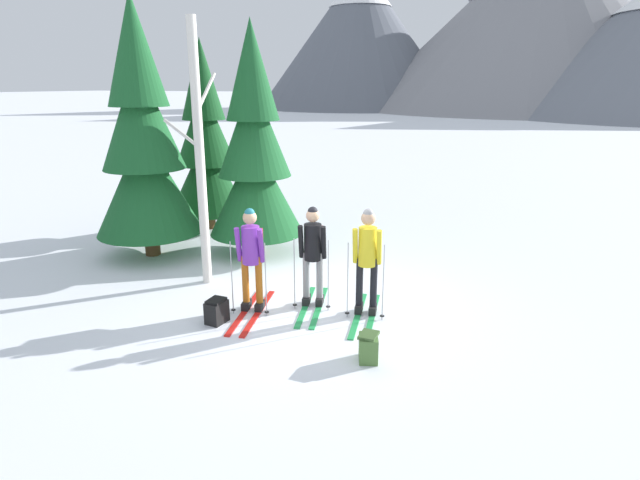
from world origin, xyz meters
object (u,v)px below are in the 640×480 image
object	(u,v)px
pine_tree_mid	(205,145)
birch_tree_tall	(199,156)
pine_tree_near	(143,142)
pine_tree_far	(254,152)
backpack_on_snow_front	(368,347)
skier_in_yellow	(367,258)
skier_in_purple	(251,254)
skier_in_black	(313,251)
backpack_on_snow_beside	(217,311)

from	to	relation	value
pine_tree_mid	birch_tree_tall	bearing A→B (deg)	-57.01
pine_tree_near	pine_tree_far	bearing A→B (deg)	25.18
pine_tree_near	backpack_on_snow_front	bearing A→B (deg)	-24.38
skier_in_yellow	pine_tree_far	world-z (taller)	pine_tree_far
skier_in_purple	pine_tree_far	xyz separation A→B (m)	(-1.37, 2.61, 1.22)
skier_in_yellow	birch_tree_tall	size ratio (longest dim) A/B	0.38
skier_in_purple	birch_tree_tall	xyz separation A→B (m)	(-1.39, 0.77, 1.36)
skier_in_yellow	pine_tree_near	xyz separation A→B (m)	(-5.07, 1.13, 1.43)
skier_in_yellow	birch_tree_tall	distance (m)	3.40
skier_in_yellow	pine_tree_near	bearing A→B (deg)	167.38
pine_tree_near	pine_tree_far	world-z (taller)	pine_tree_near
skier_in_purple	pine_tree_mid	size ratio (longest dim) A/B	0.40
skier_in_black	backpack_on_snow_beside	world-z (taller)	skier_in_black
pine_tree_far	backpack_on_snow_front	bearing A→B (deg)	-44.19
birch_tree_tall	backpack_on_snow_beside	bearing A→B (deg)	-51.31
pine_tree_near	backpack_on_snow_front	xyz separation A→B (m)	(5.54, -2.51, -2.17)
skier_in_black	skier_in_yellow	xyz separation A→B (m)	(0.91, -0.02, 0.00)
skier_in_purple	skier_in_black	world-z (taller)	skier_in_purple
skier_in_yellow	birch_tree_tall	xyz separation A→B (m)	(-3.10, 0.23, 1.37)
birch_tree_tall	pine_tree_far	bearing A→B (deg)	89.33
pine_tree_mid	birch_tree_tall	xyz separation A→B (m)	(2.06, -3.18, 0.24)
pine_tree_near	backpack_on_snow_front	world-z (taller)	pine_tree_near
skier_in_yellow	backpack_on_snow_beside	bearing A→B (deg)	-149.54
pine_tree_far	birch_tree_tall	distance (m)	1.85
pine_tree_far	skier_in_purple	bearing A→B (deg)	-62.38
backpack_on_snow_beside	birch_tree_tall	bearing A→B (deg)	128.69
skier_in_yellow	pine_tree_near	world-z (taller)	pine_tree_near
pine_tree_near	skier_in_black	bearing A→B (deg)	-15.06
skier_in_purple	skier_in_yellow	distance (m)	1.79
pine_tree_far	pine_tree_near	bearing A→B (deg)	-154.82
pine_tree_far	birch_tree_tall	size ratio (longest dim) A/B	1.04
pine_tree_far	backpack_on_snow_beside	size ratio (longest dim) A/B	12.35
skier_in_black	skier_in_yellow	bearing A→B (deg)	-0.95
skier_in_purple	backpack_on_snow_beside	size ratio (longest dim) A/B	4.69
pine_tree_near	birch_tree_tall	distance (m)	2.17
skier_in_yellow	pine_tree_mid	distance (m)	6.29
skier_in_black	pine_tree_far	size ratio (longest dim) A/B	0.36
skier_in_yellow	pine_tree_near	distance (m)	5.39
skier_in_yellow	skier_in_purple	bearing A→B (deg)	-162.43
birch_tree_tall	pine_tree_near	bearing A→B (deg)	155.25
skier_in_yellow	backpack_on_snow_front	world-z (taller)	skier_in_yellow
backpack_on_snow_front	backpack_on_snow_beside	size ratio (longest dim) A/B	1.01
backpack_on_snow_front	skier_in_purple	bearing A→B (deg)	159.02
skier_in_yellow	birch_tree_tall	bearing A→B (deg)	175.83
birch_tree_tall	pine_tree_mid	bearing A→B (deg)	122.99
skier_in_black	pine_tree_mid	size ratio (longest dim) A/B	0.37
pine_tree_mid	pine_tree_near	bearing A→B (deg)	-87.68
pine_tree_mid	pine_tree_far	distance (m)	2.48
backpack_on_snow_front	backpack_on_snow_beside	distance (m)	2.46
pine_tree_mid	skier_in_yellow	bearing A→B (deg)	-33.42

